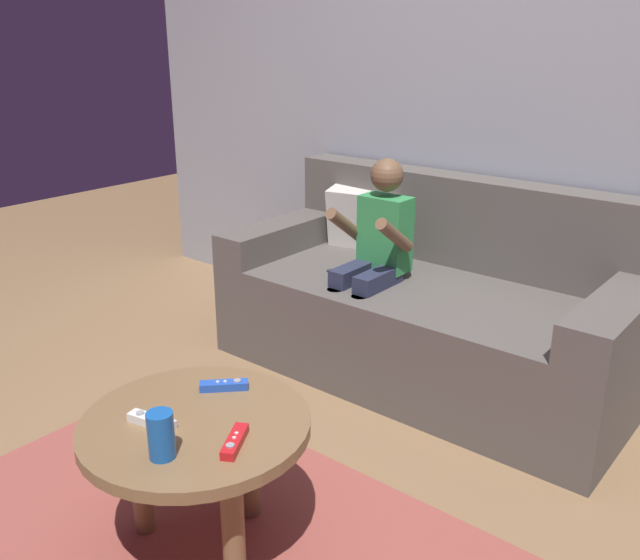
{
  "coord_description": "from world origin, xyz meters",
  "views": [
    {
      "loc": [
        1.22,
        -1.05,
        1.41
      ],
      "look_at": [
        -0.19,
        0.67,
        0.6
      ],
      "focal_mm": 38.52,
      "sensor_mm": 36.0,
      "label": 1
    }
  ],
  "objects_px": {
    "coffee_table": "(198,440)",
    "game_remote_red_near_edge": "(235,441)",
    "person_seated_on_couch": "(373,255)",
    "soda_can": "(161,435)",
    "couch": "(429,307)",
    "game_remote_blue_far_corner": "(224,385)",
    "game_remote_white_center": "(152,421)"
  },
  "relations": [
    {
      "from": "couch",
      "to": "game_remote_blue_far_corner",
      "type": "bearing_deg",
      "value": -88.77
    },
    {
      "from": "couch",
      "to": "game_remote_blue_far_corner",
      "type": "xyz_separation_m",
      "value": [
        0.03,
        -1.21,
        0.15
      ]
    },
    {
      "from": "game_remote_red_near_edge",
      "to": "soda_can",
      "type": "height_order",
      "value": "soda_can"
    },
    {
      "from": "couch",
      "to": "game_remote_red_near_edge",
      "type": "distance_m",
      "value": 1.43
    },
    {
      "from": "coffee_table",
      "to": "game_remote_white_center",
      "type": "distance_m",
      "value": 0.14
    },
    {
      "from": "person_seated_on_couch",
      "to": "game_remote_red_near_edge",
      "type": "height_order",
      "value": "person_seated_on_couch"
    },
    {
      "from": "soda_can",
      "to": "game_remote_white_center",
      "type": "bearing_deg",
      "value": 152.0
    },
    {
      "from": "person_seated_on_couch",
      "to": "game_remote_blue_far_corner",
      "type": "bearing_deg",
      "value": -78.86
    },
    {
      "from": "person_seated_on_couch",
      "to": "coffee_table",
      "type": "height_order",
      "value": "person_seated_on_couch"
    },
    {
      "from": "soda_can",
      "to": "game_remote_blue_far_corner",
      "type": "bearing_deg",
      "value": 111.6
    },
    {
      "from": "game_remote_red_near_edge",
      "to": "game_remote_blue_far_corner",
      "type": "height_order",
      "value": "same"
    },
    {
      "from": "coffee_table",
      "to": "game_remote_red_near_edge",
      "type": "xyz_separation_m",
      "value": [
        0.17,
        -0.02,
        0.08
      ]
    },
    {
      "from": "game_remote_red_near_edge",
      "to": "soda_can",
      "type": "xyz_separation_m",
      "value": [
        -0.1,
        -0.14,
        0.05
      ]
    },
    {
      "from": "couch",
      "to": "game_remote_white_center",
      "type": "relative_size",
      "value": 11.98
    },
    {
      "from": "game_remote_blue_far_corner",
      "to": "soda_can",
      "type": "xyz_separation_m",
      "value": [
        0.13,
        -0.33,
        0.05
      ]
    },
    {
      "from": "person_seated_on_couch",
      "to": "coffee_table",
      "type": "xyz_separation_m",
      "value": [
        0.27,
        -1.2,
        -0.18
      ]
    },
    {
      "from": "person_seated_on_couch",
      "to": "game_remote_red_near_edge",
      "type": "xyz_separation_m",
      "value": [
        0.44,
        -1.22,
        -0.1
      ]
    },
    {
      "from": "person_seated_on_couch",
      "to": "coffee_table",
      "type": "distance_m",
      "value": 1.24
    },
    {
      "from": "coffee_table",
      "to": "game_remote_red_near_edge",
      "type": "height_order",
      "value": "game_remote_red_near_edge"
    },
    {
      "from": "game_remote_blue_far_corner",
      "to": "person_seated_on_couch",
      "type": "bearing_deg",
      "value": 101.14
    },
    {
      "from": "person_seated_on_couch",
      "to": "soda_can",
      "type": "relative_size",
      "value": 7.57
    },
    {
      "from": "game_remote_white_center",
      "to": "game_remote_blue_far_corner",
      "type": "bearing_deg",
      "value": 88.2
    },
    {
      "from": "coffee_table",
      "to": "game_remote_red_near_edge",
      "type": "bearing_deg",
      "value": -7.9
    },
    {
      "from": "game_remote_red_near_edge",
      "to": "soda_can",
      "type": "relative_size",
      "value": 1.14
    },
    {
      "from": "coffee_table",
      "to": "game_remote_red_near_edge",
      "type": "distance_m",
      "value": 0.19
    },
    {
      "from": "game_remote_white_center",
      "to": "soda_can",
      "type": "bearing_deg",
      "value": -28.0
    },
    {
      "from": "couch",
      "to": "game_remote_red_near_edge",
      "type": "height_order",
      "value": "couch"
    },
    {
      "from": "couch",
      "to": "game_remote_red_near_edge",
      "type": "xyz_separation_m",
      "value": [
        0.26,
        -1.4,
        0.15
      ]
    },
    {
      "from": "game_remote_blue_far_corner",
      "to": "soda_can",
      "type": "relative_size",
      "value": 1.02
    },
    {
      "from": "game_remote_blue_far_corner",
      "to": "soda_can",
      "type": "height_order",
      "value": "soda_can"
    },
    {
      "from": "coffee_table",
      "to": "soda_can",
      "type": "relative_size",
      "value": 5.11
    },
    {
      "from": "couch",
      "to": "soda_can",
      "type": "bearing_deg",
      "value": -84.23
    }
  ]
}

